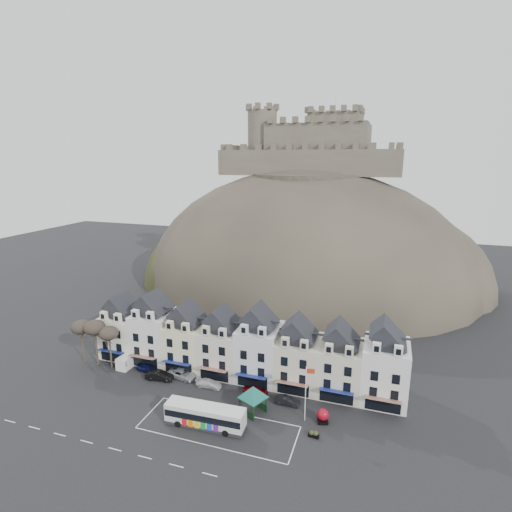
{
  "coord_description": "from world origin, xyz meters",
  "views": [
    {
      "loc": [
        22.38,
        -43.24,
        36.83
      ],
      "look_at": [
        0.04,
        24.0,
        19.36
      ],
      "focal_mm": 28.0,
      "sensor_mm": 36.0,
      "label": 1
    }
  ],
  "objects": [
    {
      "name": "flagpole",
      "position": [
        13.31,
        6.64,
        4.89
      ],
      "size": [
        1.22,
        0.3,
        8.56
      ],
      "rotation": [
        0.0,
        0.0,
        0.19
      ],
      "color": "silver",
      "rests_on": "ground"
    },
    {
      "name": "red_buoy",
      "position": [
        15.74,
        7.01,
        1.07
      ],
      "size": [
        1.77,
        1.77,
        2.1
      ],
      "rotation": [
        0.0,
        0.0,
        0.3
      ],
      "color": "black",
      "rests_on": "ground"
    },
    {
      "name": "planter_west",
      "position": [
        15.35,
        3.5,
        0.46
      ],
      "size": [
        1.07,
        0.78,
        0.96
      ],
      "rotation": [
        0.0,
        0.0,
        -0.34
      ],
      "color": "black",
      "rests_on": "ground"
    },
    {
      "name": "car_maroon",
      "position": [
        4.46,
        10.54,
        0.68
      ],
      "size": [
        4.05,
        1.73,
        1.36
      ],
      "primitive_type": "imported",
      "rotation": [
        0.0,
        0.0,
        1.54
      ],
      "color": "#5D0506",
      "rests_on": "ground"
    },
    {
      "name": "car_white",
      "position": [
        -3.58,
        10.17,
        0.63
      ],
      "size": [
        4.39,
        1.86,
        1.26
      ],
      "primitive_type": "imported",
      "rotation": [
        0.0,
        0.0,
        1.59
      ],
      "color": "silver",
      "rests_on": "ground"
    },
    {
      "name": "townhouse_terrace",
      "position": [
        0.15,
        15.97,
        5.3
      ],
      "size": [
        54.4,
        9.35,
        11.8
      ],
      "color": "white",
      "rests_on": "ground"
    },
    {
      "name": "tree_left_near",
      "position": [
        -23.0,
        10.5,
        6.55
      ],
      "size": [
        3.43,
        3.43,
        7.84
      ],
      "color": "#362D22",
      "rests_on": "ground"
    },
    {
      "name": "car_black",
      "position": [
        -12.48,
        9.5,
        0.78
      ],
      "size": [
        4.89,
        2.2,
        1.56
      ],
      "primitive_type": "imported",
      "rotation": [
        0.0,
        0.0,
        1.69
      ],
      "color": "black",
      "rests_on": "ground"
    },
    {
      "name": "bus_shelter",
      "position": [
        5.56,
        6.01,
        3.38
      ],
      "size": [
        6.24,
        6.24,
        4.36
      ],
      "rotation": [
        0.0,
        0.0,
        -0.43
      ],
      "color": "black",
      "rests_on": "ground"
    },
    {
      "name": "tree_left_mid",
      "position": [
        -26.0,
        10.5,
        7.24
      ],
      "size": [
        3.78,
        3.78,
        8.64
      ],
      "color": "#362D22",
      "rests_on": "ground"
    },
    {
      "name": "planter_east",
      "position": [
        14.8,
        3.5,
        0.44
      ],
      "size": [
        0.91,
        0.63,
        0.91
      ],
      "rotation": [
        0.0,
        0.0,
        -0.02
      ],
      "color": "black",
      "rests_on": "ground"
    },
    {
      "name": "ground",
      "position": [
        0.0,
        0.0,
        0.0
      ],
      "size": [
        300.0,
        300.0,
        0.0
      ],
      "primitive_type": "plane",
      "color": "black",
      "rests_on": "ground"
    },
    {
      "name": "castle",
      "position": [
        0.51,
        75.93,
        40.19
      ],
      "size": [
        50.2,
        22.2,
        22.0
      ],
      "color": "brown",
      "rests_on": "ground"
    },
    {
      "name": "car_charcoal",
      "position": [
        9.88,
        9.51,
        0.64
      ],
      "size": [
        3.91,
        1.43,
        1.28
      ],
      "primitive_type": "imported",
      "rotation": [
        0.0,
        0.0,
        1.55
      ],
      "color": "black",
      "rests_on": "ground"
    },
    {
      "name": "white_van",
      "position": [
        -20.4,
        11.97,
        1.09
      ],
      "size": [
        2.23,
        4.85,
        2.18
      ],
      "rotation": [
        0.0,
        0.0,
        -0.03
      ],
      "color": "white",
      "rests_on": "ground"
    },
    {
      "name": "tree_left_far",
      "position": [
        -29.0,
        10.5,
        6.9
      ],
      "size": [
        3.61,
        3.61,
        8.24
      ],
      "color": "#362D22",
      "rests_on": "ground"
    },
    {
      "name": "coach_bay_markings",
      "position": [
        2.0,
        1.25,
        0.0
      ],
      "size": [
        22.0,
        7.5,
        0.01
      ],
      "primitive_type": "cube",
      "color": "silver",
      "rests_on": "ground"
    },
    {
      "name": "bus",
      "position": [
        0.19,
        0.94,
        1.79
      ],
      "size": [
        11.54,
        3.15,
        3.23
      ],
      "rotation": [
        0.0,
        0.0,
        0.04
      ],
      "color": "#262628",
      "rests_on": "ground"
    },
    {
      "name": "car_silver",
      "position": [
        -9.13,
        11.3,
        0.72
      ],
      "size": [
        5.45,
        3.21,
        1.45
      ],
      "primitive_type": "imported",
      "rotation": [
        0.0,
        0.0,
        1.41
      ],
      "color": "#A9ACB1",
      "rests_on": "ground"
    },
    {
      "name": "castle_hill",
      "position": [
        1.25,
        68.95,
        0.11
      ],
      "size": [
        100.0,
        76.0,
        68.0
      ],
      "color": "#352F29",
      "rests_on": "ground"
    },
    {
      "name": "car_navy",
      "position": [
        -16.0,
        11.18,
        0.69
      ],
      "size": [
        4.25,
        2.14,
        1.39
      ],
      "primitive_type": "imported",
      "rotation": [
        0.0,
        0.0,
        1.44
      ],
      "color": "#0B0F38",
      "rests_on": "ground"
    }
  ]
}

